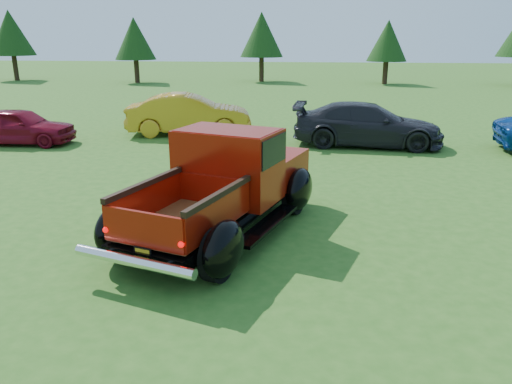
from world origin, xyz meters
name	(u,v)px	position (x,y,z in m)	size (l,w,h in m)	color
ground	(262,252)	(0.00, 0.00, 0.00)	(120.00, 120.00, 0.00)	#2B5A19
tree_far_west	(11,33)	(-22.00, 30.00, 3.52)	(3.33, 3.33, 5.20)	#332114
tree_west	(135,39)	(-12.00, 29.00, 3.11)	(2.94, 2.94, 4.60)	#332114
tree_mid_left	(262,35)	(-3.00, 31.00, 3.38)	(3.20, 3.20, 5.00)	#332114
tree_mid_right	(388,41)	(6.00, 30.00, 2.97)	(2.82, 2.82, 4.40)	#332114
pickup_truck	(229,182)	(-0.70, 1.07, 0.85)	(3.47, 5.16, 1.80)	black
show_car_red	(19,126)	(-8.50, 7.53, 0.58)	(1.37, 3.41, 1.16)	maroon
show_car_yellow	(189,114)	(-3.50, 9.75, 0.71)	(1.49, 4.28, 1.41)	orange
show_car_grey	(368,125)	(2.52, 8.48, 0.67)	(1.88, 4.62, 1.34)	black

